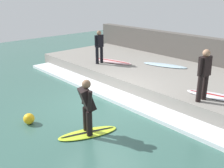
{
  "coord_description": "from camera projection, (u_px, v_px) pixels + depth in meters",
  "views": [
    {
      "loc": [
        -5.3,
        -6.27,
        3.73
      ],
      "look_at": [
        0.41,
        0.0,
        0.7
      ],
      "focal_mm": 42.0,
      "sensor_mm": 36.0,
      "label": 1
    }
  ],
  "objects": [
    {
      "name": "concrete_ledge",
      "position": [
        165.0,
        77.0,
        11.08
      ],
      "size": [
        4.4,
        12.61,
        0.54
      ],
      "primitive_type": "cube",
      "color": "gray",
      "rests_on": "ground_plane"
    },
    {
      "name": "surfboard_spare",
      "position": [
        165.0,
        65.0,
        11.74
      ],
      "size": [
        1.21,
        2.07,
        0.06
      ],
      "color": "silver",
      "rests_on": "concrete_ledge"
    },
    {
      "name": "surfboard_waiting_far",
      "position": [
        218.0,
        96.0,
        8.28
      ],
      "size": [
        1.06,
        2.04,
        0.07
      ],
      "color": "silver",
      "rests_on": "concrete_ledge"
    },
    {
      "name": "surfboard_riding",
      "position": [
        88.0,
        133.0,
        7.2
      ],
      "size": [
        1.75,
        1.04,
        0.07
      ],
      "color": "#BFE02D",
      "rests_on": "ground_plane"
    },
    {
      "name": "back_wall",
      "position": [
        198.0,
        54.0,
        12.44
      ],
      "size": [
        0.5,
        13.24,
        1.73
      ],
      "primitive_type": "cube",
      "color": "#544F49",
      "rests_on": "ground_plane"
    },
    {
      "name": "marker_buoy",
      "position": [
        29.0,
        119.0,
        7.73
      ],
      "size": [
        0.33,
        0.33,
        0.33
      ],
      "primitive_type": "sphere",
      "color": "yellow",
      "rests_on": "ground_plane"
    },
    {
      "name": "ground_plane",
      "position": [
        103.0,
        106.0,
        8.98
      ],
      "size": [
        28.0,
        28.0,
        0.0
      ],
      "primitive_type": "plane",
      "color": "#386056"
    },
    {
      "name": "surfer_waiting_far",
      "position": [
        204.0,
        73.0,
        7.76
      ],
      "size": [
        0.54,
        0.27,
        1.6
      ],
      "color": "black",
      "rests_on": "concrete_ledge"
    },
    {
      "name": "surfer_riding",
      "position": [
        87.0,
        104.0,
        6.91
      ],
      "size": [
        0.52,
        0.62,
        1.52
      ],
      "color": "black",
      "rests_on": "surfboard_riding"
    },
    {
      "name": "surfboard_waiting_near",
      "position": [
        113.0,
        61.0,
        12.4
      ],
      "size": [
        1.04,
        2.11,
        0.07
      ],
      "color": "beige",
      "rests_on": "concrete_ledge"
    },
    {
      "name": "surfer_waiting_near",
      "position": [
        99.0,
        45.0,
        11.89
      ],
      "size": [
        0.51,
        0.23,
        1.51
      ],
      "color": "black",
      "rests_on": "concrete_ledge"
    },
    {
      "name": "wave_foam_crest",
      "position": [
        121.0,
        98.0,
        9.48
      ],
      "size": [
        0.87,
        11.98,
        0.13
      ],
      "primitive_type": "cube",
      "color": "silver",
      "rests_on": "ground_plane"
    }
  ]
}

